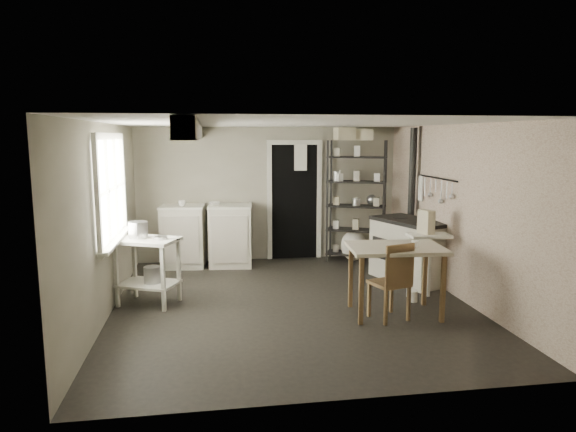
{
  "coord_description": "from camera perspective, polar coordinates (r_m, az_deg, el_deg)",
  "views": [
    {
      "loc": [
        -1.02,
        -6.31,
        2.14
      ],
      "look_at": [
        0.0,
        0.3,
        1.1
      ],
      "focal_mm": 32.0,
      "sensor_mm": 36.0,
      "label": 1
    }
  ],
  "objects": [
    {
      "name": "wall_right",
      "position": [
        7.17,
        18.44,
        0.45
      ],
      "size": [
        0.02,
        5.0,
        2.3
      ],
      "primitive_type": "cube",
      "color": "#A39F8B",
      "rests_on": "ground"
    },
    {
      "name": "storage_box_a",
      "position": [
        8.69,
        6.28,
        7.93
      ],
      "size": [
        0.32,
        0.29,
        0.21
      ],
      "primitive_type": "cube",
      "rotation": [
        0.0,
        0.0,
        0.07
      ],
      "color": "beige",
      "rests_on": "shelf_rack"
    },
    {
      "name": "doorway",
      "position": [
        8.97,
        0.72,
        1.54
      ],
      "size": [
        0.96,
        0.1,
        2.08
      ],
      "primitive_type": null,
      "color": "silver",
      "rests_on": "ground"
    },
    {
      "name": "mixing_bowl",
      "position": [
        8.54,
        -8.16,
        0.75
      ],
      "size": [
        0.31,
        0.31,
        0.06
      ],
      "primitive_type": "imported",
      "rotation": [
        0.0,
        0.0,
        0.23
      ],
      "color": "white",
      "rests_on": "base_cabinets"
    },
    {
      "name": "counter_cup",
      "position": [
        8.5,
        -11.68,
        0.73
      ],
      "size": [
        0.15,
        0.15,
        0.1
      ],
      "primitive_type": "imported",
      "rotation": [
        0.0,
        0.0,
        -0.32
      ],
      "color": "white",
      "rests_on": "base_cabinets"
    },
    {
      "name": "shelf_jar",
      "position": [
        8.73,
        5.75,
        3.73
      ],
      "size": [
        0.11,
        0.11,
        0.2
      ],
      "primitive_type": "imported",
      "rotation": [
        0.0,
        0.0,
        0.35
      ],
      "color": "white",
      "rests_on": "shelf_rack"
    },
    {
      "name": "prep_table",
      "position": [
        6.85,
        -15.26,
        -6.2
      ],
      "size": [
        0.9,
        0.79,
        0.86
      ],
      "primitive_type": null,
      "rotation": [
        0.0,
        0.0,
        -0.4
      ],
      "color": "silver",
      "rests_on": "ground"
    },
    {
      "name": "wall_back",
      "position": [
        8.92,
        -2.16,
        2.46
      ],
      "size": [
        4.5,
        0.02,
        2.3
      ],
      "primitive_type": "cube",
      "color": "#A39F8B",
      "rests_on": "ground"
    },
    {
      "name": "stove",
      "position": [
        7.88,
        13.4,
        -3.87
      ],
      "size": [
        1.02,
        1.33,
        0.92
      ],
      "primitive_type": null,
      "rotation": [
        0.0,
        0.0,
        0.36
      ],
      "color": "beige",
      "rests_on": "ground"
    },
    {
      "name": "bucket",
      "position": [
        6.82,
        -14.86,
        -6.38
      ],
      "size": [
        0.25,
        0.25,
        0.23
      ],
      "primitive_type": "cylinder",
      "rotation": [
        0.0,
        0.0,
        -0.25
      ],
      "color": "#B5B5B8",
      "rests_on": "prep_table"
    },
    {
      "name": "shelf_rack",
      "position": [
        8.84,
        7.58,
        1.02
      ],
      "size": [
        1.05,
        0.75,
        2.08
      ],
      "primitive_type": null,
      "rotation": [
        0.0,
        0.0,
        -0.41
      ],
      "color": "black",
      "rests_on": "ground"
    },
    {
      "name": "stockpot",
      "position": [
        6.8,
        -16.31,
        -1.68
      ],
      "size": [
        0.24,
        0.24,
        0.26
      ],
      "primitive_type": "cylinder",
      "rotation": [
        0.0,
        0.0,
        0.0
      ],
      "color": "#B5B5B8",
      "rests_on": "prep_table"
    },
    {
      "name": "work_table",
      "position": [
        6.37,
        11.77,
        -7.39
      ],
      "size": [
        1.17,
        0.86,
        0.84
      ],
      "primitive_type": null,
      "rotation": [
        0.0,
        0.0,
        -0.08
      ],
      "color": "beige",
      "rests_on": "ground"
    },
    {
      "name": "flour_sack",
      "position": [
        9.01,
        7.3,
        -3.42
      ],
      "size": [
        0.53,
        0.49,
        0.53
      ],
      "primitive_type": "ellipsoid",
      "rotation": [
        0.0,
        0.0,
        -0.29
      ],
      "color": "white",
      "rests_on": "ground"
    },
    {
      "name": "saucepan",
      "position": [
        6.66,
        -13.96,
        -2.59
      ],
      "size": [
        0.21,
        0.21,
        0.09
      ],
      "primitive_type": "cylinder",
      "rotation": [
        0.0,
        0.0,
        0.29
      ],
      "color": "#B5B5B8",
      "rests_on": "prep_table"
    },
    {
      "name": "ceiling",
      "position": [
        6.39,
        0.42,
        10.28
      ],
      "size": [
        5.0,
        5.0,
        0.0
      ],
      "primitive_type": "plane",
      "rotation": [
        3.14,
        0.0,
        0.0
      ],
      "color": "silver",
      "rests_on": "wall_back"
    },
    {
      "name": "chair",
      "position": [
        6.17,
        11.19,
        -6.87
      ],
      "size": [
        0.49,
        0.5,
        0.93
      ],
      "primitive_type": null,
      "rotation": [
        0.0,
        0.0,
        0.3
      ],
      "color": "brown",
      "rests_on": "ground"
    },
    {
      "name": "base_cabinets",
      "position": [
        8.65,
        -8.96,
        -2.47
      ],
      "size": [
        1.61,
        0.8,
        1.02
      ],
      "primitive_type": null,
      "rotation": [
        0.0,
        0.0,
        -0.09
      ],
      "color": "beige",
      "rests_on": "ground"
    },
    {
      "name": "ceiling_beam",
      "position": [
        6.31,
        -10.55,
        9.24
      ],
      "size": [
        0.18,
        5.0,
        0.18
      ],
      "primitive_type": null,
      "color": "silver",
      "rests_on": "ceiling"
    },
    {
      "name": "wall_front",
      "position": [
        4.06,
        6.07,
        -5.29
      ],
      "size": [
        4.5,
        0.02,
        2.3
      ],
      "primitive_type": "cube",
      "color": "#A39F8B",
      "rests_on": "ground"
    },
    {
      "name": "floor_crock",
      "position": [
        6.98,
        13.75,
        -8.63
      ],
      "size": [
        0.13,
        0.13,
        0.14
      ],
      "primitive_type": "cylinder",
      "rotation": [
        0.0,
        0.0,
        -0.13
      ],
      "color": "white",
      "rests_on": "ground"
    },
    {
      "name": "wallpaper_panel",
      "position": [
        7.17,
        18.37,
        0.45
      ],
      "size": [
        0.01,
        5.0,
        2.3
      ],
      "primitive_type": null,
      "color": "beige",
      "rests_on": "wall_right"
    },
    {
      "name": "window",
      "position": [
        6.65,
        -19.16,
        2.83
      ],
      "size": [
        0.12,
        1.76,
        1.28
      ],
      "primitive_type": null,
      "color": "silver",
      "rests_on": "wall_left"
    },
    {
      "name": "floor",
      "position": [
        6.74,
        0.4,
        -9.68
      ],
      "size": [
        5.0,
        5.0,
        0.0
      ],
      "primitive_type": "plane",
      "color": "black",
      "rests_on": "ground"
    },
    {
      "name": "table_cup",
      "position": [
        6.23,
        13.92,
        -3.81
      ],
      "size": [
        0.09,
        0.09,
        0.09
      ],
      "primitive_type": "imported",
      "rotation": [
        0.0,
        0.0,
        0.01
      ],
      "color": "white",
      "rests_on": "work_table"
    },
    {
      "name": "storage_box_b",
      "position": [
        8.81,
        8.48,
        7.77
      ],
      "size": [
        0.36,
        0.34,
        0.18
      ],
      "primitive_type": "cube",
      "rotation": [
        0.0,
        0.0,
        -0.32
      ],
      "color": "beige",
      "rests_on": "shelf_rack"
    },
    {
      "name": "side_ledge",
      "position": [
        7.15,
        15.28,
        -5.31
      ],
      "size": [
        0.57,
        0.32,
        0.86
      ],
      "primitive_type": null,
      "rotation": [
        0.0,
        0.0,
        -0.03
      ],
      "color": "silver",
      "rests_on": "ground"
    },
    {
      "name": "stovepipe",
      "position": [
        8.25,
        13.67,
        4.77
      ],
      "size": [
        0.14,
        0.14,
        1.51
      ],
      "primitive_type": null,
      "rotation": [
        0.0,
        0.0,
        0.27
      ],
      "color": "black",
      "rests_on": "stove"
    },
    {
      "name": "wall_left",
      "position": [
        6.5,
        -19.57,
        -0.43
      ],
      "size": [
        0.02,
        5.0,
        2.3
      ],
      "primitive_type": "cube",
      "color": "#A39F8B",
      "rests_on": "ground"
    },
    {
      "name": "oats_box",
      "position": [
        7.06,
        15.09,
        -0.68
      ],
      "size": [
        0.19,
        0.24,
        0.32
      ],
      "primitive_type": "cube",
      "rotation": [
        0.0,
        0.0,
        0.32
      ],
      "color": "beige",
      "rests_on": "side_ledge"
    },
    {
      "name": "utensil_rail",
      "position": [
        7.64,
        16.14,
        4.06
      ],
      "size": [
        0.06,
        1.2,
        0.44
      ],
      "primitive_type": null,
      "color": "#B5B5B8",
      "rests_on": "wall_right"
    }
  ]
}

